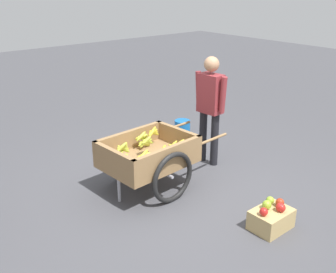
{
  "coord_description": "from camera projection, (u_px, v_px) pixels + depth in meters",
  "views": [
    {
      "loc": [
        2.92,
        3.25,
        2.51
      ],
      "look_at": [
        0.09,
        -0.15,
        0.75
      ],
      "focal_mm": 42.44,
      "sensor_mm": 36.0,
      "label": 1
    }
  ],
  "objects": [
    {
      "name": "ground_plane",
      "position": [
        181.0,
        193.0,
        4.99
      ],
      "size": [
        24.0,
        24.0,
        0.0
      ],
      "primitive_type": "plane",
      "color": "#47474C"
    },
    {
      "name": "fruit_cart",
      "position": [
        149.0,
        157.0,
        4.96
      ],
      "size": [
        1.7,
        0.98,
        0.72
      ],
      "color": "#937047",
      "rests_on": "ground"
    },
    {
      "name": "vendor_person",
      "position": [
        210.0,
        102.0,
        5.51
      ],
      "size": [
        0.22,
        0.55,
        1.55
      ],
      "color": "black",
      "rests_on": "ground"
    },
    {
      "name": "plastic_bucket",
      "position": [
        182.0,
        127.0,
        6.89
      ],
      "size": [
        0.27,
        0.27,
        0.24
      ],
      "primitive_type": "cylinder",
      "color": "#1966B2",
      "rests_on": "ground"
    },
    {
      "name": "apple_crate",
      "position": [
        271.0,
        217.0,
        4.25
      ],
      "size": [
        0.44,
        0.32,
        0.32
      ],
      "color": "tan",
      "rests_on": "ground"
    }
  ]
}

